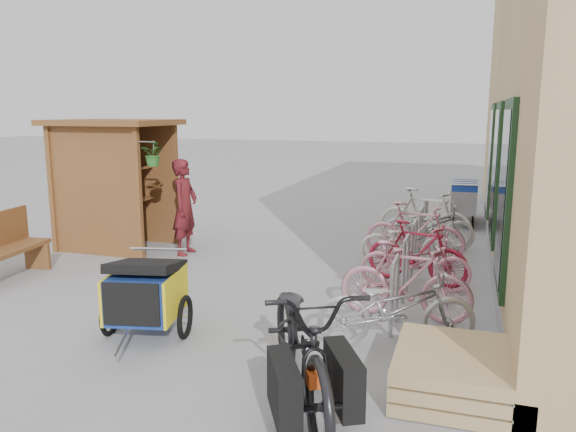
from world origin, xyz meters
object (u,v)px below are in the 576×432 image
(bike_4, at_px, (407,241))
(bike_7, at_px, (425,217))
(shopping_carts, at_px, (464,197))
(bike_0, at_px, (396,307))
(bike_5, at_px, (414,232))
(cargo_bike, at_px, (302,342))
(bike_6, at_px, (427,226))
(bike_2, at_px, (415,262))
(pallet_stack, at_px, (451,372))
(bike_1, at_px, (405,281))
(bench, at_px, (1,246))
(bike_3, at_px, (417,253))
(child_trailer, at_px, (146,291))
(kiosk, at_px, (110,166))
(person_kiosk, at_px, (185,207))

(bike_4, distance_m, bike_7, 1.52)
(shopping_carts, xyz_separation_m, bike_0, (-0.61, -7.48, -0.14))
(shopping_carts, distance_m, bike_5, 3.87)
(bike_7, bearing_deg, cargo_bike, -169.73)
(bike_6, bearing_deg, bike_7, 9.32)
(bike_0, xyz_separation_m, bike_2, (0.01, 2.12, -0.04))
(pallet_stack, distance_m, bike_1, 1.89)
(pallet_stack, distance_m, cargo_bike, 1.43)
(bench, distance_m, bike_3, 6.32)
(shopping_carts, relative_size, bike_0, 1.11)
(bike_1, bearing_deg, pallet_stack, -156.44)
(pallet_stack, distance_m, bike_0, 1.12)
(bike_0, height_order, bike_3, bike_3)
(bench, height_order, bike_1, bench)
(child_trailer, bearing_deg, kiosk, 117.17)
(person_kiosk, distance_m, bike_2, 4.25)
(bench, height_order, bike_4, bench)
(shopping_carts, height_order, person_kiosk, person_kiosk)
(bench, xyz_separation_m, bike_1, (6.07, 0.19, -0.03))
(kiosk, relative_size, bike_6, 1.47)
(child_trailer, relative_size, bike_3, 1.05)
(shopping_carts, distance_m, person_kiosk, 6.57)
(bench, bearing_deg, bike_7, 28.47)
(kiosk, bearing_deg, bike_3, -5.53)
(cargo_bike, height_order, bike_5, cargo_bike)
(child_trailer, distance_m, cargo_bike, 2.36)
(person_kiosk, bearing_deg, kiosk, 88.12)
(kiosk, height_order, bike_7, kiosk)
(bike_5, bearing_deg, kiosk, 101.41)
(child_trailer, xyz_separation_m, bike_1, (2.77, 1.42, -0.04))
(child_trailer, distance_m, bike_3, 4.07)
(bike_1, distance_m, bike_6, 3.75)
(shopping_carts, xyz_separation_m, bike_1, (-0.61, -6.62, -0.10))
(bench, relative_size, bike_4, 1.09)
(person_kiosk, height_order, bike_6, person_kiosk)
(child_trailer, height_order, bike_7, bike_7)
(kiosk, relative_size, person_kiosk, 1.45)
(bike_0, distance_m, bike_7, 4.92)
(bike_0, distance_m, bike_5, 3.70)
(bike_7, bearing_deg, bike_4, -171.52)
(bench, bearing_deg, kiosk, 73.06)
(person_kiosk, height_order, bike_1, person_kiosk)
(bench, bearing_deg, child_trailer, -27.31)
(shopping_carts, height_order, bike_6, shopping_carts)
(child_trailer, relative_size, bike_5, 0.97)
(bike_6, xyz_separation_m, bike_7, (-0.08, 0.31, 0.11))
(child_trailer, xyz_separation_m, cargo_bike, (2.15, -0.96, 0.06))
(pallet_stack, bearing_deg, bike_1, 109.19)
(bike_5, relative_size, bike_6, 1.01)
(kiosk, xyz_separation_m, bike_5, (5.51, 0.72, -1.04))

